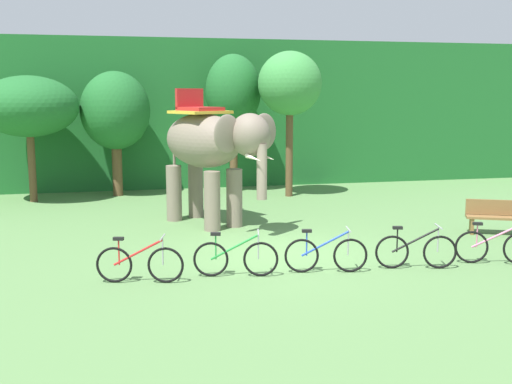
{
  "coord_description": "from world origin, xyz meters",
  "views": [
    {
      "loc": [
        -3.71,
        -13.37,
        3.63
      ],
      "look_at": [
        -0.45,
        1.0,
        1.3
      ],
      "focal_mm": 43.65,
      "sensor_mm": 36.0,
      "label": 1
    }
  ],
  "objects_px": {
    "bike_green": "(236,258)",
    "bike_blue": "(326,254)",
    "wooden_bench": "(496,216)",
    "bike_black": "(416,251)",
    "bike_red": "(140,263)",
    "tree_center_right": "(115,111)",
    "tree_center": "(290,85)",
    "elephant": "(210,146)",
    "tree_right": "(233,92)",
    "tree_far_right": "(29,107)",
    "bike_pink": "(495,246)"
  },
  "relations": [
    {
      "from": "tree_center",
      "to": "tree_center_right",
      "type": "bearing_deg",
      "value": 166.1
    },
    {
      "from": "tree_right",
      "to": "wooden_bench",
      "type": "xyz_separation_m",
      "value": [
        5.33,
        -8.57,
        -3.21
      ]
    },
    {
      "from": "tree_right",
      "to": "bike_green",
      "type": "bearing_deg",
      "value": -100.58
    },
    {
      "from": "bike_pink",
      "to": "wooden_bench",
      "type": "distance_m",
      "value": 3.1
    },
    {
      "from": "tree_far_right",
      "to": "bike_red",
      "type": "xyz_separation_m",
      "value": [
        3.15,
        -10.17,
        -2.82
      ]
    },
    {
      "from": "wooden_bench",
      "to": "bike_black",
      "type": "bearing_deg",
      "value": -144.64
    },
    {
      "from": "bike_blue",
      "to": "bike_pink",
      "type": "bearing_deg",
      "value": -2.92
    },
    {
      "from": "bike_green",
      "to": "bike_pink",
      "type": "height_order",
      "value": "same"
    },
    {
      "from": "tree_right",
      "to": "bike_green",
      "type": "distance_m",
      "value": 11.49
    },
    {
      "from": "tree_center",
      "to": "bike_pink",
      "type": "height_order",
      "value": "tree_center"
    },
    {
      "from": "bike_green",
      "to": "tree_far_right",
      "type": "bearing_deg",
      "value": 116.38
    },
    {
      "from": "bike_red",
      "to": "bike_blue",
      "type": "xyz_separation_m",
      "value": [
        3.75,
        -0.13,
        0.0
      ]
    },
    {
      "from": "bike_green",
      "to": "bike_blue",
      "type": "bearing_deg",
      "value": -3.95
    },
    {
      "from": "tree_far_right",
      "to": "bike_blue",
      "type": "bearing_deg",
      "value": -56.18
    },
    {
      "from": "tree_center_right",
      "to": "bike_black",
      "type": "relative_size",
      "value": 2.64
    },
    {
      "from": "tree_center",
      "to": "bike_black",
      "type": "distance_m",
      "value": 10.26
    },
    {
      "from": "tree_far_right",
      "to": "bike_pink",
      "type": "relative_size",
      "value": 2.61
    },
    {
      "from": "elephant",
      "to": "bike_green",
      "type": "relative_size",
      "value": 2.43
    },
    {
      "from": "bike_pink",
      "to": "bike_green",
      "type": "bearing_deg",
      "value": 176.74
    },
    {
      "from": "bike_pink",
      "to": "wooden_bench",
      "type": "height_order",
      "value": "bike_pink"
    },
    {
      "from": "tree_right",
      "to": "tree_center",
      "type": "relative_size",
      "value": 0.99
    },
    {
      "from": "bike_red",
      "to": "bike_green",
      "type": "xyz_separation_m",
      "value": [
        1.89,
        0.0,
        0.0
      ]
    },
    {
      "from": "tree_center_right",
      "to": "wooden_bench",
      "type": "bearing_deg",
      "value": -41.82
    },
    {
      "from": "bike_green",
      "to": "wooden_bench",
      "type": "bearing_deg",
      "value": 17.06
    },
    {
      "from": "bike_black",
      "to": "bike_pink",
      "type": "distance_m",
      "value": 1.84
    },
    {
      "from": "tree_center_right",
      "to": "bike_blue",
      "type": "height_order",
      "value": "tree_center_right"
    },
    {
      "from": "bike_green",
      "to": "wooden_bench",
      "type": "relative_size",
      "value": 1.1
    },
    {
      "from": "bike_red",
      "to": "tree_right",
      "type": "bearing_deg",
      "value": 70.12
    },
    {
      "from": "tree_far_right",
      "to": "elephant",
      "type": "height_order",
      "value": "tree_far_right"
    },
    {
      "from": "wooden_bench",
      "to": "tree_center",
      "type": "bearing_deg",
      "value": 116.89
    },
    {
      "from": "bike_red",
      "to": "bike_blue",
      "type": "height_order",
      "value": "same"
    },
    {
      "from": "tree_center_right",
      "to": "tree_center",
      "type": "distance_m",
      "value": 6.23
    },
    {
      "from": "tree_right",
      "to": "bike_blue",
      "type": "distance_m",
      "value": 11.44
    },
    {
      "from": "tree_right",
      "to": "tree_center",
      "type": "height_order",
      "value": "tree_center"
    },
    {
      "from": "tree_center_right",
      "to": "bike_blue",
      "type": "xyz_separation_m",
      "value": [
        4.08,
        -10.95,
        -2.63
      ]
    },
    {
      "from": "elephant",
      "to": "bike_blue",
      "type": "relative_size",
      "value": 2.43
    },
    {
      "from": "wooden_bench",
      "to": "bike_red",
      "type": "bearing_deg",
      "value": -166.28
    },
    {
      "from": "elephant",
      "to": "bike_pink",
      "type": "relative_size",
      "value": 2.53
    },
    {
      "from": "bike_black",
      "to": "bike_blue",
      "type": "bearing_deg",
      "value": 175.75
    },
    {
      "from": "tree_right",
      "to": "tree_far_right",
      "type": "bearing_deg",
      "value": -174.7
    },
    {
      "from": "tree_right",
      "to": "tree_center",
      "type": "distance_m",
      "value": 2.29
    },
    {
      "from": "bike_red",
      "to": "elephant",
      "type": "bearing_deg",
      "value": 66.66
    },
    {
      "from": "tree_right",
      "to": "wooden_bench",
      "type": "height_order",
      "value": "tree_right"
    },
    {
      "from": "tree_center",
      "to": "bike_pink",
      "type": "bearing_deg",
      "value": -79.01
    },
    {
      "from": "elephant",
      "to": "bike_black",
      "type": "bearing_deg",
      "value": -56.28
    },
    {
      "from": "tree_right",
      "to": "bike_red",
      "type": "xyz_separation_m",
      "value": [
        -3.91,
        -10.82,
        -3.3
      ]
    },
    {
      "from": "tree_far_right",
      "to": "tree_center_right",
      "type": "height_order",
      "value": "tree_center_right"
    },
    {
      "from": "tree_center_right",
      "to": "tree_center",
      "type": "relative_size",
      "value": 0.87
    },
    {
      "from": "tree_center",
      "to": "elephant",
      "type": "bearing_deg",
      "value": -128.77
    },
    {
      "from": "bike_pink",
      "to": "bike_red",
      "type": "bearing_deg",
      "value": 177.56
    }
  ]
}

